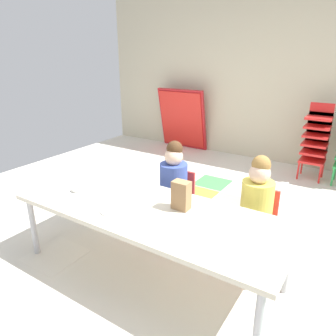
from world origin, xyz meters
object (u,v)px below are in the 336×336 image
at_px(paper_plate_center_table, 112,210).
at_px(seated_child_middle_seat, 257,199).
at_px(paper_bag_brown, 181,195).
at_px(paper_plate_near_edge, 78,191).
at_px(craft_table, 148,213).
at_px(kid_chair_red_stack, 316,138).
at_px(seated_child_near_camera, 174,179).
at_px(folded_activity_table, 182,119).
at_px(donut_powdered_on_plate, 78,189).

bearing_deg(paper_plate_center_table, seated_child_middle_seat, 44.20).
distance_m(paper_bag_brown, paper_plate_near_edge, 0.92).
distance_m(craft_table, kid_chair_red_stack, 2.99).
distance_m(seated_child_near_camera, paper_plate_near_edge, 0.88).
xyz_separation_m(folded_activity_table, paper_plate_near_edge, (0.90, -3.28, 0.03)).
bearing_deg(paper_bag_brown, donut_powdered_on_plate, -167.01).
bearing_deg(paper_plate_center_table, craft_table, 42.24).
relative_size(seated_child_near_camera, kid_chair_red_stack, 0.88).
relative_size(paper_bag_brown, paper_plate_center_table, 1.22).
bearing_deg(seated_child_near_camera, donut_powdered_on_plate, -126.30).
distance_m(folded_activity_table, paper_plate_near_edge, 3.40).
bearing_deg(craft_table, paper_bag_brown, 31.48).
bearing_deg(kid_chair_red_stack, donut_powdered_on_plate, -115.16).
bearing_deg(seated_child_near_camera, seated_child_middle_seat, 0.00).
height_order(seated_child_middle_seat, kid_chair_red_stack, kid_chair_red_stack).
distance_m(craft_table, paper_plate_center_table, 0.27).
distance_m(seated_child_near_camera, paper_plate_center_table, 0.81).
relative_size(seated_child_near_camera, paper_bag_brown, 4.17).
bearing_deg(seated_child_middle_seat, donut_powdered_on_plate, -151.72).
xyz_separation_m(kid_chair_red_stack, folded_activity_table, (-2.30, 0.30, -0.04)).
bearing_deg(paper_bag_brown, craft_table, -148.52).
height_order(craft_table, seated_child_near_camera, seated_child_near_camera).
bearing_deg(seated_child_middle_seat, paper_plate_center_table, -135.80).
bearing_deg(paper_bag_brown, seated_child_near_camera, 126.43).
height_order(seated_child_near_camera, seated_child_middle_seat, same).
xyz_separation_m(kid_chair_red_stack, donut_powdered_on_plate, (-1.40, -2.98, 0.01)).
distance_m(craft_table, seated_child_middle_seat, 0.90).
xyz_separation_m(kid_chair_red_stack, paper_plate_center_table, (-0.92, -3.08, -0.01)).
relative_size(paper_bag_brown, paper_plate_near_edge, 1.22).
height_order(craft_table, paper_bag_brown, paper_bag_brown).
bearing_deg(kid_chair_red_stack, folded_activity_table, 172.58).
height_order(seated_child_near_camera, paper_bag_brown, seated_child_near_camera).
relative_size(seated_child_middle_seat, kid_chair_red_stack, 0.88).
relative_size(paper_plate_near_edge, donut_powdered_on_plate, 1.54).
xyz_separation_m(craft_table, donut_powdered_on_plate, (-0.68, -0.08, 0.06)).
height_order(paper_plate_near_edge, donut_powdered_on_plate, donut_powdered_on_plate).
relative_size(craft_table, seated_child_middle_seat, 2.31).
height_order(paper_plate_center_table, donut_powdered_on_plate, donut_powdered_on_plate).
bearing_deg(kid_chair_red_stack, seated_child_middle_seat, -92.08).
distance_m(paper_plate_center_table, donut_powdered_on_plate, 0.49).
distance_m(craft_table, paper_plate_near_edge, 0.69).
xyz_separation_m(folded_activity_table, paper_plate_center_table, (1.38, -3.38, 0.03)).
bearing_deg(kid_chair_red_stack, seated_child_near_camera, -111.16).
relative_size(seated_child_near_camera, donut_powdered_on_plate, 7.86).
bearing_deg(seated_child_middle_seat, craft_table, -135.21).
height_order(seated_child_near_camera, folded_activity_table, folded_activity_table).
bearing_deg(paper_bag_brown, folded_activity_table, 120.20).
xyz_separation_m(paper_plate_near_edge, donut_powdered_on_plate, (0.00, 0.00, 0.02)).
relative_size(seated_child_middle_seat, paper_bag_brown, 4.17).
relative_size(seated_child_middle_seat, folded_activity_table, 0.84).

